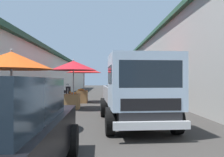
{
  "coord_description": "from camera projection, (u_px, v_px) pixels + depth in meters",
  "views": [
    {
      "loc": [
        -1.43,
        0.03,
        1.42
      ],
      "look_at": [
        12.83,
        -0.43,
        1.5
      ],
      "focal_mm": 37.63,
      "sensor_mm": 36.0,
      "label": 1
    }
  ],
  "objects": [
    {
      "name": "ground",
      "position": [
        105.0,
        102.0,
        14.92
      ],
      "size": [
        90.0,
        90.0,
        0.0
      ],
      "primitive_type": "plane",
      "color": "#33302D"
    },
    {
      "name": "fruit_stall_near_right",
      "position": [
        123.0,
        77.0,
        21.38
      ],
      "size": [
        2.55,
        2.55,
        2.22
      ],
      "color": "#9E9EA3",
      "rests_on": "ground"
    },
    {
      "name": "delivery_truck",
      "position": [
        138.0,
        93.0,
        6.74
      ],
      "size": [
        5.01,
        2.18,
        2.08
      ],
      "color": "black",
      "rests_on": "ground"
    },
    {
      "name": "fruit_stall_far_left",
      "position": [
        73.0,
        71.0,
        11.27
      ],
      "size": [
        2.23,
        2.23,
        2.41
      ],
      "color": "#9E9EA3",
      "rests_on": "ground"
    },
    {
      "name": "fruit_stall_mid_lane",
      "position": [
        140.0,
        74.0,
        12.36
      ],
      "size": [
        2.43,
        2.43,
        2.28
      ],
      "color": "#9E9EA3",
      "rests_on": "ground"
    },
    {
      "name": "fruit_stall_far_right",
      "position": [
        13.0,
        68.0,
        6.32
      ],
      "size": [
        2.25,
        2.25,
        2.26
      ],
      "color": "#9E9EA3",
      "rests_on": "ground"
    },
    {
      "name": "vendor_by_crates",
      "position": [
        144.0,
        87.0,
        15.18
      ],
      "size": [
        0.54,
        0.45,
        1.65
      ],
      "color": "#665B4C",
      "rests_on": "ground"
    },
    {
      "name": "building_left_whitewash",
      "position": [
        5.0,
        75.0,
        16.94
      ],
      "size": [
        49.8,
        7.5,
        3.49
      ],
      "color": "beige",
      "rests_on": "ground"
    },
    {
      "name": "building_right_concrete",
      "position": [
        202.0,
        65.0,
        17.42
      ],
      "size": [
        49.8,
        7.5,
        5.02
      ],
      "color": "gray",
      "rests_on": "ground"
    },
    {
      "name": "fruit_stall_near_left",
      "position": [
        84.0,
        75.0,
        14.69
      ],
      "size": [
        2.2,
        2.2,
        2.3
      ],
      "color": "#9E9EA3",
      "rests_on": "ground"
    },
    {
      "name": "parked_scooter",
      "position": [
        66.0,
        94.0,
        15.78
      ],
      "size": [
        1.69,
        0.46,
        1.14
      ],
      "color": "black",
      "rests_on": "ground"
    },
    {
      "name": "vendor_in_shade",
      "position": [
        117.0,
        88.0,
        13.47
      ],
      "size": [
        0.41,
        0.58,
        1.66
      ],
      "color": "#665B4C",
      "rests_on": "ground"
    }
  ]
}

